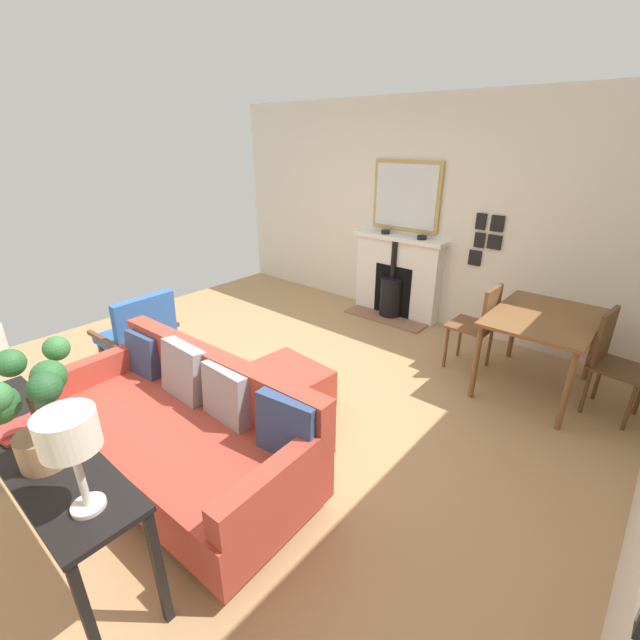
{
  "coord_description": "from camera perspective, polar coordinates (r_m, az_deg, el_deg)",
  "views": [
    {
      "loc": [
        2.19,
        2.61,
        2.19
      ],
      "look_at": [
        -0.58,
        0.24,
        0.63
      ],
      "focal_mm": 24.02,
      "sensor_mm": 36.0,
      "label": 1
    }
  ],
  "objects": [
    {
      "name": "ground_plane",
      "position": [
        4.05,
        -8.06,
        -9.8
      ],
      "size": [
        5.31,
        5.72,
        0.01
      ],
      "primitive_type": "cube",
      "color": "tan"
    },
    {
      "name": "wall_left",
      "position": [
        5.57,
        12.4,
        13.75
      ],
      "size": [
        0.12,
        5.72,
        2.65
      ],
      "primitive_type": "cube",
      "color": "silver",
      "rests_on": "ground"
    },
    {
      "name": "fireplace",
      "position": [
        5.65,
        10.06,
        5.18
      ],
      "size": [
        0.5,
        1.23,
        1.06
      ],
      "color": "#93664C",
      "rests_on": "ground"
    },
    {
      "name": "mirror_over_mantel",
      "position": [
        5.51,
        11.39,
        15.88
      ],
      "size": [
        0.04,
        0.9,
        0.82
      ],
      "color": "tan"
    },
    {
      "name": "mantel_bowl_near",
      "position": [
        5.6,
        8.72,
        11.56
      ],
      "size": [
        0.11,
        0.11,
        0.05
      ],
      "color": "black",
      "rests_on": "fireplace"
    },
    {
      "name": "mantel_bowl_far",
      "position": [
        5.36,
        13.41,
        10.68
      ],
      "size": [
        0.12,
        0.12,
        0.05
      ],
      "color": "black",
      "rests_on": "fireplace"
    },
    {
      "name": "sofa",
      "position": [
        3.15,
        -17.68,
        -13.64
      ],
      "size": [
        0.97,
        2.05,
        0.83
      ],
      "color": "#B2B2B7",
      "rests_on": "ground"
    },
    {
      "name": "ottoman",
      "position": [
        3.63,
        -4.84,
        -9.06
      ],
      "size": [
        0.67,
        0.7,
        0.42
      ],
      "color": "#B2B2B7",
      "rests_on": "ground"
    },
    {
      "name": "armchair_accent",
      "position": [
        4.53,
        -22.91,
        -1.27
      ],
      "size": [
        0.69,
        0.6,
        0.83
      ],
      "color": "brown",
      "rests_on": "ground"
    },
    {
      "name": "console_table",
      "position": [
        2.76,
        -33.27,
        -15.04
      ],
      "size": [
        0.37,
        1.68,
        0.74
      ],
      "color": "black",
      "rests_on": "ground"
    },
    {
      "name": "table_lamp_far_end",
      "position": [
        1.99,
        -30.44,
        -13.25
      ],
      "size": [
        0.23,
        0.23,
        0.48
      ],
      "color": "beige",
      "rests_on": "console_table"
    },
    {
      "name": "potted_plant",
      "position": [
        2.38,
        -34.33,
        -9.38
      ],
      "size": [
        0.44,
        0.47,
        0.6
      ],
      "color": "#99704C",
      "rests_on": "console_table"
    },
    {
      "name": "book_stack",
      "position": [
        2.86,
        -34.97,
        -11.6
      ],
      "size": [
        0.28,
        0.24,
        0.04
      ],
      "color": "#B23833",
      "rests_on": "console_table"
    },
    {
      "name": "dining_table",
      "position": [
        4.29,
        27.57,
        -0.6
      ],
      "size": [
        1.12,
        0.83,
        0.74
      ],
      "color": "brown",
      "rests_on": "ground"
    },
    {
      "name": "dining_chair_near_fireplace",
      "position": [
        4.46,
        20.55,
        -0.17
      ],
      "size": [
        0.41,
        0.41,
        0.89
      ],
      "color": "brown",
      "rests_on": "ground"
    },
    {
      "name": "dining_chair_by_back_wall",
      "position": [
        4.28,
        34.29,
        -3.94
      ],
      "size": [
        0.45,
        0.45,
        0.9
      ],
      "color": "brown",
      "rests_on": "ground"
    },
    {
      "name": "photo_gallery_row",
      "position": [
        5.16,
        21.2,
        10.19
      ],
      "size": [
        0.02,
        0.33,
        0.59
      ],
      "color": "black"
    }
  ]
}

